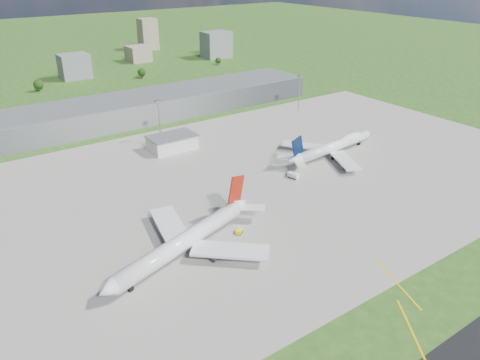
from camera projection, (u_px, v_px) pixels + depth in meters
ground at (123, 129)px, 303.34m from camera, size 1400.00×1400.00×0.00m
apron at (230, 187)px, 227.14m from camera, size 360.00×190.00×0.08m
terminal at (113, 112)px, 311.21m from camera, size 300.00×42.00×15.00m
ops_building at (172, 143)px, 269.82m from camera, size 26.00×16.00×8.00m
mast_center at (159, 114)px, 275.03m from camera, size 3.50×2.00×25.90m
mast_east at (299, 87)px, 332.01m from camera, size 3.50×2.00×25.90m
airliner_red_twin at (187, 240)px, 173.74m from camera, size 75.31×57.32×21.22m
airliner_blue_quad at (334, 146)px, 261.81m from camera, size 70.42×54.98×18.38m
tug_yellow at (239, 231)px, 188.19m from camera, size 4.16×3.78×1.80m
van_white_near at (293, 176)px, 235.17m from camera, size 3.65×6.02×2.82m
van_white_far at (334, 152)px, 265.34m from camera, size 4.54×2.54×2.28m
bldg_c at (75, 66)px, 427.32m from camera, size 26.00×20.00×22.00m
bldg_ce at (138, 54)px, 499.64m from camera, size 22.00×24.00×16.00m
bldg_e at (216, 45)px, 516.32m from camera, size 30.00×22.00×28.00m
bldg_tall_e at (148, 34)px, 560.45m from camera, size 20.00×18.00×36.00m
tree_c at (38, 85)px, 386.63m from camera, size 8.10×8.10×9.90m
tree_e at (142, 72)px, 429.69m from camera, size 7.65×7.65×9.35m
tree_far_e at (218, 60)px, 484.13m from camera, size 6.30×6.30×7.70m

